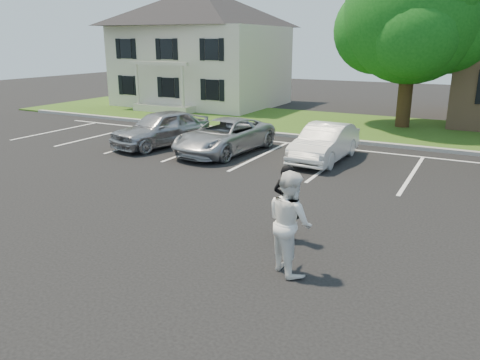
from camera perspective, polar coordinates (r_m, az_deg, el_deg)
name	(u,v)px	position (r m, az deg, el deg)	size (l,w,h in m)	color
ground_plane	(218,247)	(10.19, -2.66, -8.18)	(90.00, 90.00, 0.00)	black
curb	(359,142)	(20.93, 14.30, 4.51)	(40.00, 0.30, 0.15)	gray
grass_strip	(379,128)	(24.78, 16.57, 6.07)	(44.00, 8.00, 0.08)	#2C4D16
stall_lines	(376,163)	(17.75, 16.25, 2.01)	(34.00, 5.36, 0.01)	white
house	(202,48)	(33.09, -4.67, 15.76)	(10.30, 9.22, 7.60)	beige
tree	(415,18)	(25.22, 20.55, 18.04)	(7.80, 7.20, 8.80)	black
man_black_suit	(287,203)	(10.30, 5.70, -2.78)	(0.63, 0.41, 1.73)	black
man_white_shirt	(290,222)	(8.87, 6.10, -5.12)	(0.97, 0.76, 2.00)	white
car_silver_west	(161,128)	(20.02, -9.56, 6.24)	(1.78, 4.43, 1.51)	#A3A3A7
car_silver_minivan	(224,136)	(18.55, -1.91, 5.37)	(2.21, 4.79, 1.33)	#A7A9AF
car_white_sedan	(325,143)	(17.53, 10.29, 4.48)	(1.42, 4.08, 1.35)	white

